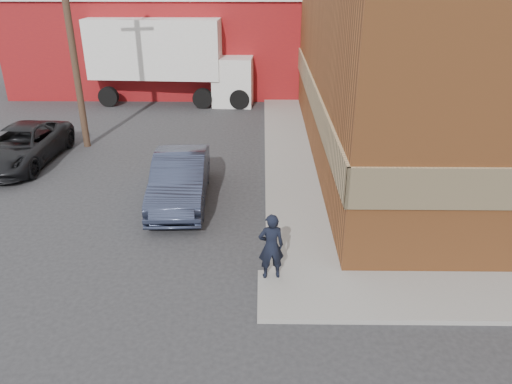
% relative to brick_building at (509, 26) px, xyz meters
% --- Properties ---
extents(ground, '(90.00, 90.00, 0.00)m').
position_rel_brick_building_xyz_m(ground, '(-8.50, -9.00, -4.68)').
color(ground, '#28282B').
rests_on(ground, ground).
extents(brick_building, '(14.25, 18.25, 9.36)m').
position_rel_brick_building_xyz_m(brick_building, '(0.00, 0.00, 0.00)').
color(brick_building, '#965126').
rests_on(brick_building, ground).
extents(sidewalk_west, '(1.80, 18.00, 0.12)m').
position_rel_brick_building_xyz_m(sidewalk_west, '(-7.90, 0.00, -4.62)').
color(sidewalk_west, gray).
rests_on(sidewalk_west, ground).
extents(warehouse, '(16.30, 8.30, 5.60)m').
position_rel_brick_building_xyz_m(warehouse, '(-14.50, 11.00, -1.87)').
color(warehouse, maroon).
rests_on(warehouse, ground).
extents(utility_pole, '(2.00, 0.26, 9.00)m').
position_rel_brick_building_xyz_m(utility_pole, '(-16.00, 0.00, 0.06)').
color(utility_pole, '#463123').
rests_on(utility_pole, ground).
extents(man, '(0.65, 0.47, 1.63)m').
position_rel_brick_building_xyz_m(man, '(-8.70, -9.25, -3.75)').
color(man, black).
rests_on(man, sidewalk_south).
extents(sedan, '(1.80, 4.62, 1.50)m').
position_rel_brick_building_xyz_m(sedan, '(-11.43, -5.01, -3.93)').
color(sedan, '#2E364E').
rests_on(sedan, ground).
extents(suv_a, '(2.48, 5.01, 1.37)m').
position_rel_brick_building_xyz_m(suv_a, '(-17.72, -1.89, -4.00)').
color(suv_a, black).
rests_on(suv_a, ground).
extents(box_truck, '(8.76, 3.07, 4.26)m').
position_rel_brick_building_xyz_m(box_truck, '(-13.46, 6.95, -2.23)').
color(box_truck, white).
rests_on(box_truck, ground).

